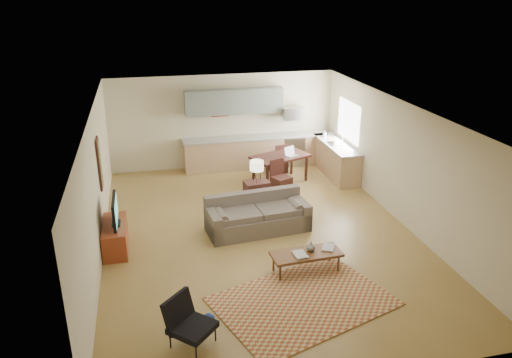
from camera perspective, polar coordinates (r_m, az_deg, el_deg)
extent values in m
plane|color=olive|center=(10.89, 0.36, -6.21)|extent=(9.00, 9.00, 0.00)
plane|color=white|center=(9.93, 0.39, 7.74)|extent=(9.00, 9.00, 0.00)
plane|color=beige|center=(14.54, -3.76, 6.62)|extent=(6.50, 0.00, 6.50)
plane|color=beige|center=(6.52, 9.83, -13.44)|extent=(6.50, 0.00, 6.50)
plane|color=beige|center=(10.14, -17.80, -1.06)|extent=(0.00, 9.00, 9.00)
plane|color=beige|center=(11.48, 16.36, 1.73)|extent=(0.00, 9.00, 9.00)
cube|color=#A5A8AD|center=(14.94, 4.13, 3.41)|extent=(0.62, 0.62, 0.90)
cube|color=#A5A8AD|center=(14.66, 4.22, 7.53)|extent=(0.62, 0.40, 0.35)
cube|color=slate|center=(14.29, -2.50, 8.85)|extent=(2.80, 0.34, 0.70)
cube|color=white|center=(13.98, 10.53, 6.55)|extent=(0.02, 1.40, 1.05)
cube|color=brown|center=(8.77, 5.39, -13.74)|extent=(3.32, 2.78, 0.02)
imported|color=maroon|center=(9.26, 4.38, -8.71)|extent=(0.27, 0.34, 0.03)
imported|color=navy|center=(9.61, 7.60, -7.69)|extent=(0.46, 0.48, 0.02)
imported|color=black|center=(9.43, 6.28, -7.66)|extent=(0.24, 0.24, 0.18)
imported|color=beige|center=(14.61, 7.85, 5.17)|extent=(0.13, 0.13, 0.19)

